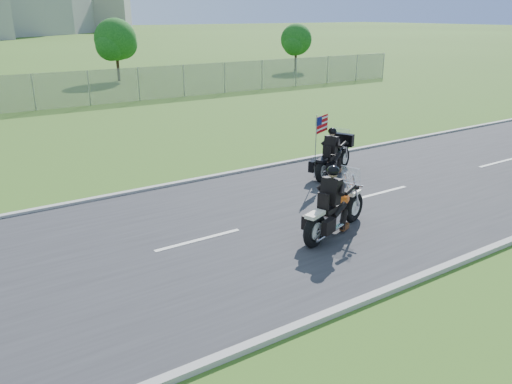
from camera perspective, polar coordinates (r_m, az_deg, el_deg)
ground at (r=12.85m, az=1.42°, el=-3.61°), size 420.00×420.00×0.00m
road at (r=12.84m, az=1.42°, el=-3.53°), size 120.00×8.00×0.04m
curb_north at (r=16.12m, az=-6.68°, el=1.40°), size 120.00×0.18×0.12m
curb_south at (r=10.11m, az=14.66°, el=-10.93°), size 120.00×0.18×0.12m
tree_fence_near at (r=41.81m, az=-15.70°, el=16.20°), size 3.52×3.28×4.75m
tree_fence_far at (r=47.49m, az=4.63°, el=16.79°), size 3.08×2.87×4.20m
motorcycle_lead at (r=12.16m, az=8.95°, el=-2.36°), size 2.61×1.23×1.81m
motorcycle_follow at (r=16.64m, az=8.81°, el=3.75°), size 2.33×1.33×2.07m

